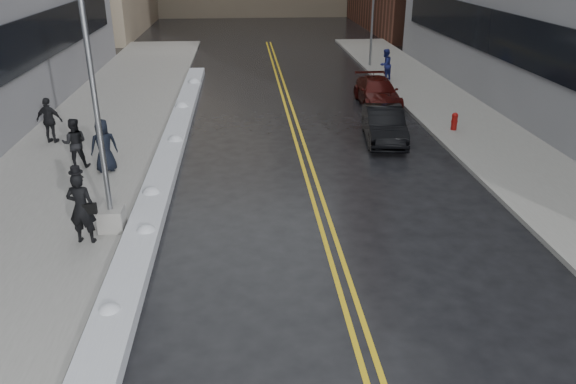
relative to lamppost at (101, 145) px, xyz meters
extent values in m
plane|color=black|center=(3.30, -2.00, -2.53)|extent=(160.00, 160.00, 0.00)
cube|color=gray|center=(-2.45, 8.00, -2.46)|extent=(5.50, 50.00, 0.15)
cube|color=gray|center=(13.30, 8.00, -2.46)|extent=(4.00, 50.00, 0.15)
cube|color=gold|center=(5.65, 8.00, -2.53)|extent=(0.12, 50.00, 0.01)
cube|color=gold|center=(5.95, 8.00, -2.53)|extent=(0.12, 50.00, 0.01)
cube|color=silver|center=(0.85, 6.00, -2.36)|extent=(0.90, 30.00, 0.34)
cube|color=gray|center=(0.00, 0.00, -2.08)|extent=(0.65, 0.65, 0.60)
cylinder|color=gray|center=(0.00, 0.00, 1.72)|extent=(0.14, 0.14, 7.00)
cylinder|color=maroon|center=(12.30, 8.00, -2.08)|extent=(0.24, 0.24, 0.60)
sphere|color=maroon|center=(12.30, 8.00, -1.78)|extent=(0.26, 0.26, 0.26)
cylinder|color=maroon|center=(12.30, 8.00, -2.03)|extent=(0.25, 0.10, 0.10)
cylinder|color=gray|center=(11.80, 22.00, 0.12)|extent=(0.14, 0.14, 5.00)
imported|color=black|center=(-0.54, -0.64, -1.43)|extent=(0.75, 0.54, 1.91)
imported|color=black|center=(-2.15, 4.88, -1.52)|extent=(0.90, 0.73, 1.72)
imported|color=black|center=(-1.07, 4.39, -1.48)|extent=(1.02, 0.84, 1.80)
imported|color=black|center=(-3.82, 7.67, -1.50)|extent=(1.10, 0.64, 1.76)
imported|color=navy|center=(11.68, 17.57, -1.51)|extent=(1.07, 1.06, 1.74)
imported|color=black|center=(9.14, 7.22, -1.86)|extent=(1.87, 4.22, 1.35)
imported|color=#3A0B09|center=(10.13, 12.70, -1.89)|extent=(1.88, 4.46, 1.28)
camera|label=1|loc=(3.62, -13.79, 4.60)|focal=35.00mm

